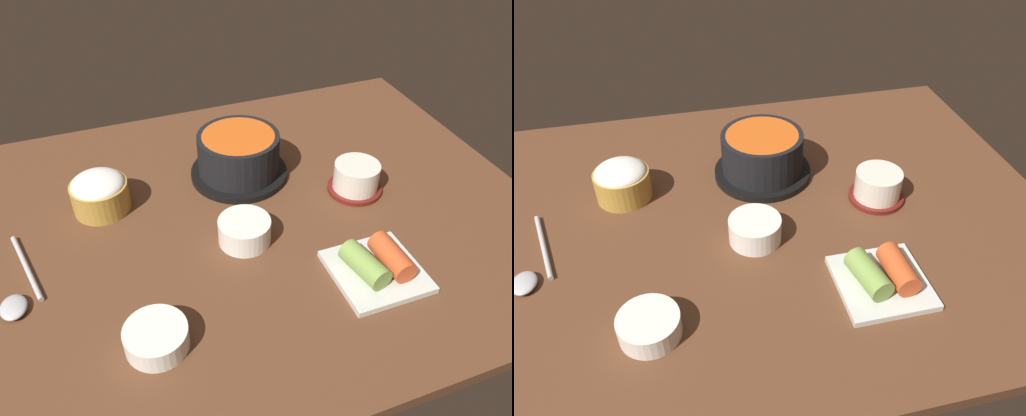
# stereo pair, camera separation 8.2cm
# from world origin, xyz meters

# --- Properties ---
(dining_table) EXTENTS (1.00, 0.76, 0.02)m
(dining_table) POSITION_xyz_m (0.00, 0.00, 0.01)
(dining_table) COLOR #56331E
(dining_table) RESTS_ON ground
(stone_pot) EXTENTS (0.18, 0.18, 0.08)m
(stone_pot) POSITION_xyz_m (0.04, 0.12, 0.06)
(stone_pot) COLOR black
(stone_pot) RESTS_ON dining_table
(rice_bowl) EXTENTS (0.09, 0.09, 0.07)m
(rice_bowl) POSITION_xyz_m (-0.21, 0.11, 0.05)
(rice_bowl) COLOR #B78C38
(rice_bowl) RESTS_ON dining_table
(tea_cup_with_saucer) EXTENTS (0.09, 0.09, 0.05)m
(tea_cup_with_saucer) POSITION_xyz_m (0.21, 0.00, 0.05)
(tea_cup_with_saucer) COLOR maroon
(tea_cup_with_saucer) RESTS_ON dining_table
(banchan_cup_center) EXTENTS (0.08, 0.08, 0.04)m
(banchan_cup_center) POSITION_xyz_m (-0.01, -0.05, 0.04)
(banchan_cup_center) COLOR white
(banchan_cup_center) RESTS_ON dining_table
(kimchi_plate) EXTENTS (0.13, 0.13, 0.05)m
(kimchi_plate) POSITION_xyz_m (0.14, -0.19, 0.04)
(kimchi_plate) COLOR silver
(kimchi_plate) RESTS_ON dining_table
(side_bowl_near) EXTENTS (0.08, 0.08, 0.03)m
(side_bowl_near) POSITION_xyz_m (-0.18, -0.20, 0.04)
(side_bowl_near) COLOR white
(side_bowl_near) RESTS_ON dining_table
(spoon) EXTENTS (0.06, 0.17, 0.01)m
(spoon) POSITION_xyz_m (-0.35, -0.05, 0.03)
(spoon) COLOR #B7B7BC
(spoon) RESTS_ON dining_table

